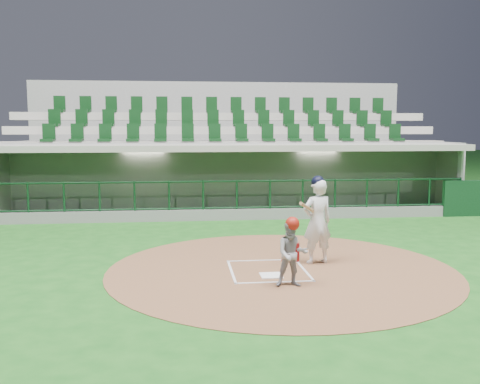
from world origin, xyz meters
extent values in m
plane|color=#164F16|center=(0.00, 0.00, 0.00)|extent=(120.00, 120.00, 0.00)
cylinder|color=brown|center=(0.30, -0.20, 0.01)|extent=(7.20, 7.20, 0.01)
cube|color=white|center=(0.00, -0.70, 0.02)|extent=(0.43, 0.43, 0.02)
cube|color=white|center=(-0.75, -0.30, 0.02)|extent=(0.05, 1.80, 0.01)
cube|color=silver|center=(0.75, -0.30, 0.02)|extent=(0.05, 1.80, 0.01)
cube|color=white|center=(0.00, 0.55, 0.02)|extent=(1.55, 0.05, 0.01)
cube|color=white|center=(0.00, -1.15, 0.02)|extent=(1.55, 0.05, 0.01)
cube|color=gray|center=(0.00, 7.50, -0.55)|extent=(15.00, 3.00, 0.10)
cube|color=gray|center=(0.00, 9.10, 0.85)|extent=(15.00, 0.20, 2.70)
cube|color=beige|center=(0.00, 8.98, 1.10)|extent=(13.50, 0.04, 0.90)
cube|color=slate|center=(-7.50, 7.50, 0.85)|extent=(0.20, 3.00, 2.70)
cube|color=gray|center=(7.50, 7.50, 0.85)|extent=(0.20, 3.00, 2.70)
cube|color=gray|center=(0.00, 7.25, 2.30)|extent=(15.40, 3.50, 0.20)
cube|color=slate|center=(0.00, 5.95, 0.15)|extent=(15.00, 0.15, 0.40)
cube|color=black|center=(0.00, 5.95, 1.73)|extent=(15.00, 0.01, 0.95)
cube|color=brown|center=(0.00, 8.55, -0.28)|extent=(12.75, 0.40, 0.45)
cube|color=white|center=(-3.00, 7.50, 2.17)|extent=(1.30, 0.35, 0.04)
cube|color=white|center=(3.00, 7.50, 2.17)|extent=(1.30, 0.35, 0.04)
cube|color=black|center=(7.80, 5.90, 0.60)|extent=(1.80, 0.18, 1.20)
imported|color=#AB1A12|center=(-5.20, 8.44, 0.35)|extent=(1.14, 0.70, 1.71)
imported|color=#A21118|center=(-2.86, 8.31, 0.29)|extent=(0.99, 0.60, 1.58)
imported|color=#AC1216|center=(1.01, 8.21, 0.27)|extent=(0.76, 0.50, 1.54)
imported|color=#A5111C|center=(5.38, 8.40, 0.45)|extent=(1.84, 0.95, 1.90)
cube|color=gray|center=(0.00, 10.75, 1.15)|extent=(17.00, 6.50, 2.50)
cube|color=gray|center=(0.00, 9.25, 2.30)|extent=(16.60, 0.95, 0.30)
cube|color=#A9A599|center=(0.00, 10.20, 2.85)|extent=(16.60, 0.95, 0.30)
cube|color=#9E998E|center=(0.00, 11.15, 3.40)|extent=(16.60, 0.95, 0.30)
cube|color=gray|center=(0.00, 14.10, 2.53)|extent=(17.00, 0.25, 5.05)
imported|color=silver|center=(1.15, 0.21, 0.92)|extent=(0.74, 0.57, 1.82)
sphere|color=black|center=(1.15, 0.21, 1.77)|extent=(0.28, 0.28, 0.28)
cylinder|color=#A07549|center=(0.90, -0.04, 1.25)|extent=(0.58, 0.79, 0.39)
imported|color=#95959A|center=(0.26, -1.43, 0.62)|extent=(0.62, 0.50, 1.22)
sphere|color=maroon|center=(0.26, -1.43, 1.18)|extent=(0.26, 0.26, 0.26)
cube|color=#A61113|center=(0.26, -1.28, 0.62)|extent=(0.32, 0.10, 0.35)
camera|label=1|loc=(-1.73, -10.86, 2.90)|focal=40.00mm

